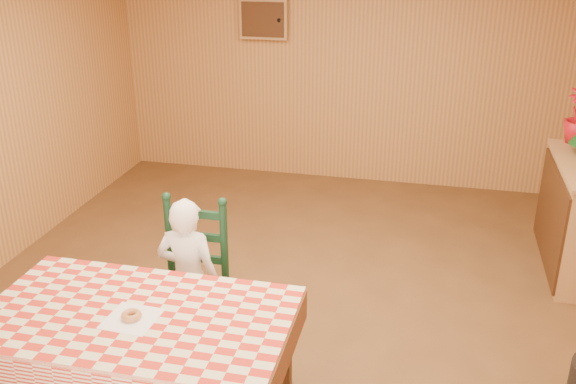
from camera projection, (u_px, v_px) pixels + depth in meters
The scene contains 7 objects.
ground at pixel (282, 323), 4.64m from camera, with size 6.00×6.00×0.00m, color brown.
cabin_walls at pixel (299, 57), 4.42m from camera, with size 5.10×6.05×2.65m.
dining_table at pixel (137, 327), 3.41m from camera, with size 1.66×0.96×0.77m.
ladder_chair at pixel (192, 283), 4.19m from camera, with size 0.44×0.40×1.08m.
seated_child at pixel (189, 279), 4.12m from camera, with size 0.41×0.27×1.12m, color white.
napkin at pixel (132, 319), 3.34m from camera, with size 0.26×0.26×0.00m, color white.
donut at pixel (131, 315), 3.33m from camera, with size 0.11×0.11×0.04m, color #B47740.
Camera 1 is at (0.93, -3.81, 2.66)m, focal length 40.00 mm.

